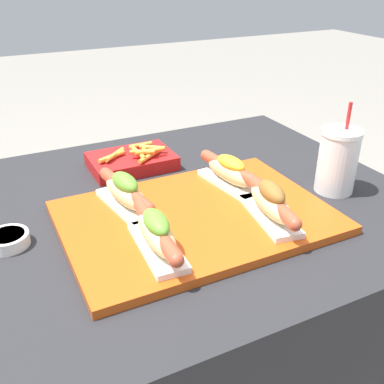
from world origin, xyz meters
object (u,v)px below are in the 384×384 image
hot_dog_0 (157,233)px  hot_dog_1 (271,203)px  serving_tray (196,217)px  sauce_bowl (8,239)px  fries_basket (132,161)px  hot_dog_3 (231,172)px  drink_cup (338,161)px  hot_dog_2 (126,193)px

hot_dog_0 → hot_dog_1: bearing=0.4°
serving_tray → sauce_bowl: (-0.36, 0.08, 0.00)m
hot_dog_0 → hot_dog_1: hot_dog_1 is taller
sauce_bowl → fries_basket: size_ratio=0.38×
hot_dog_1 → sauce_bowl: 0.51m
hot_dog_3 → drink_cup: bearing=-23.7°
hot_dog_0 → hot_dog_3: bearing=33.3°
hot_dog_2 → sauce_bowl: (-0.24, -0.01, -0.04)m
hot_dog_2 → hot_dog_3: (0.25, -0.01, -0.00)m
serving_tray → hot_dog_0: hot_dog_0 is taller
fries_basket → sauce_bowl: bearing=-144.8°
serving_tray → hot_dog_0: (-0.12, -0.08, 0.04)m
serving_tray → hot_dog_3: hot_dog_3 is taller
hot_dog_1 → hot_dog_2: same height
serving_tray → hot_dog_1: size_ratio=2.49×
serving_tray → sauce_bowl: 0.36m
serving_tray → hot_dog_3: bearing=32.1°
serving_tray → drink_cup: 0.35m
serving_tray → hot_dog_3: size_ratio=2.48×
serving_tray → fries_basket: (-0.03, 0.31, 0.01)m
drink_cup → hot_dog_2: bearing=167.3°
hot_dog_1 → hot_dog_2: size_ratio=1.00×
drink_cup → hot_dog_3: bearing=156.3°
hot_dog_0 → hot_dog_3: hot_dog_0 is taller
hot_dog_2 → fries_basket: hot_dog_2 is taller
sauce_bowl → hot_dog_1: bearing=-18.2°
serving_tray → sauce_bowl: bearing=167.7°
serving_tray → hot_dog_1: bearing=-32.9°
hot_dog_3 → fries_basket: (-0.15, 0.23, -0.03)m
hot_dog_0 → sauce_bowl: 0.29m
serving_tray → hot_dog_2: 0.15m
sauce_bowl → drink_cup: drink_cup is taller
sauce_bowl → drink_cup: bearing=-7.7°
hot_dog_1 → sauce_bowl: hot_dog_1 is taller
sauce_bowl → fries_basket: (0.33, 0.23, 0.01)m
hot_dog_1 → hot_dog_3: bearing=89.1°
sauce_bowl → drink_cup: size_ratio=0.38×
hot_dog_0 → hot_dog_1: 0.24m
hot_dog_1 → hot_dog_2: bearing=145.4°
hot_dog_0 → drink_cup: (0.47, 0.06, 0.02)m
hot_dog_1 → hot_dog_3: hot_dog_1 is taller
hot_dog_1 → fries_basket: 0.42m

